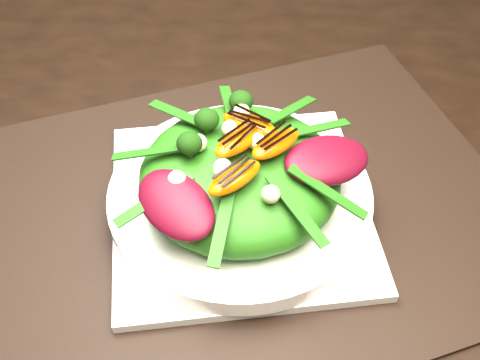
# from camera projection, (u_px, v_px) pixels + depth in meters

# --- Properties ---
(dining_table) EXTENTS (1.60, 0.90, 0.75)m
(dining_table) POSITION_uv_depth(u_px,v_px,m) (103.00, 198.00, 0.70)
(dining_table) COLOR black
(dining_table) RESTS_ON floor
(placemat) EXTENTS (0.67, 0.60, 0.00)m
(placemat) POSITION_uv_depth(u_px,v_px,m) (240.00, 211.00, 0.65)
(placemat) COLOR black
(placemat) RESTS_ON dining_table
(plate_base) EXTENTS (0.30, 0.30, 0.01)m
(plate_base) POSITION_uv_depth(u_px,v_px,m) (240.00, 206.00, 0.65)
(plate_base) COLOR silver
(plate_base) RESTS_ON placemat
(salad_bowl) EXTENTS (0.27, 0.27, 0.02)m
(salad_bowl) POSITION_uv_depth(u_px,v_px,m) (240.00, 197.00, 0.64)
(salad_bowl) COLOR white
(salad_bowl) RESTS_ON plate_base
(lettuce_mound) EXTENTS (0.20, 0.20, 0.07)m
(lettuce_mound) POSITION_uv_depth(u_px,v_px,m) (240.00, 176.00, 0.62)
(lettuce_mound) COLOR #286613
(lettuce_mound) RESTS_ON salad_bowl
(radicchio_leaf) EXTENTS (0.10, 0.09, 0.02)m
(radicchio_leaf) POSITION_uv_depth(u_px,v_px,m) (327.00, 160.00, 0.59)
(radicchio_leaf) COLOR #460714
(radicchio_leaf) RESTS_ON lettuce_mound
(orange_segment) EXTENTS (0.06, 0.03, 0.01)m
(orange_segment) POSITION_uv_depth(u_px,v_px,m) (234.00, 126.00, 0.61)
(orange_segment) COLOR #DC4D03
(orange_segment) RESTS_ON lettuce_mound
(broccoli_floret) EXTENTS (0.04, 0.04, 0.03)m
(broccoli_floret) POSITION_uv_depth(u_px,v_px,m) (172.00, 122.00, 0.61)
(broccoli_floret) COLOR black
(broccoli_floret) RESTS_ON lettuce_mound
(macadamia_nut) EXTENTS (0.02, 0.02, 0.02)m
(macadamia_nut) POSITION_uv_depth(u_px,v_px,m) (288.00, 187.00, 0.56)
(macadamia_nut) COLOR beige
(macadamia_nut) RESTS_ON lettuce_mound
(balsamic_drizzle) EXTENTS (0.04, 0.00, 0.00)m
(balsamic_drizzle) POSITION_uv_depth(u_px,v_px,m) (234.00, 119.00, 0.60)
(balsamic_drizzle) COLOR black
(balsamic_drizzle) RESTS_ON orange_segment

